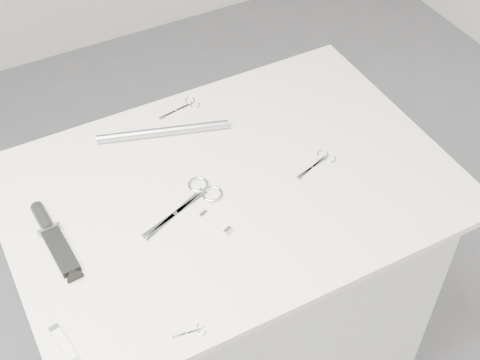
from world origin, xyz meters
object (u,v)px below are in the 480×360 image
metal_rail (163,132)px  tiny_scissors (194,331)px  embroidery_scissors_b (185,106)px  large_shears (195,198)px  pocket_knife_b (215,223)px  sheathed_knife (53,236)px  plinth (232,301)px  embroidery_scissors_a (320,161)px  pocket_knife_a (64,345)px

metal_rail → tiny_scissors: bearing=-107.6°
metal_rail → embroidery_scissors_b: bearing=38.2°
large_shears → pocket_knife_b: (0.01, -0.09, 0.00)m
sheathed_knife → pocket_knife_b: size_ratio=2.68×
plinth → embroidery_scissors_a: (0.22, -0.03, 0.47)m
tiny_scissors → pocket_knife_a: bearing=169.2°
large_shears → plinth: bearing=-18.9°
tiny_scissors → sheathed_knife: size_ratio=0.30×
sheathed_knife → pocket_knife_a: (-0.06, -0.26, -0.00)m
plinth → pocket_knife_a: size_ratio=9.22×
metal_rail → embroidery_scissors_a: bearing=-41.9°
embroidery_scissors_b → tiny_scissors: (-0.26, -0.60, -0.00)m
embroidery_scissors_a → metal_rail: bearing=121.0°
embroidery_scissors_b → sheathed_knife: sheathed_knife is taller
large_shears → embroidery_scissors_a: large_shears is taller
metal_rail → pocket_knife_a: bearing=-131.1°
plinth → pocket_knife_a: pocket_knife_a is taller
embroidery_scissors_a → sheathed_knife: 0.62m
plinth → large_shears: large_shears is taller
pocket_knife_a → metal_rail: metal_rail is taller
embroidery_scissors_a → tiny_scissors: 0.53m
tiny_scissors → metal_rail: bearing=81.8°
pocket_knife_b → metal_rail: 0.31m
plinth → sheathed_knife: size_ratio=4.27×
sheathed_knife → pocket_knife_b: 0.34m
large_shears → sheathed_knife: (-0.31, 0.04, 0.00)m
plinth → pocket_knife_b: 0.49m
pocket_knife_b → plinth: bearing=-63.7°
large_shears → sheathed_knife: size_ratio=1.00×
embroidery_scissors_b → large_shears: bearing=-120.8°
pocket_knife_a → metal_rail: (0.39, 0.45, 0.00)m
plinth → large_shears: (-0.09, -0.00, 0.47)m
large_shears → pocket_knife_a: size_ratio=2.16×
large_shears → metal_rail: size_ratio=0.66×
plinth → embroidery_scissors_b: 0.56m
embroidery_scissors_b → sheathed_knife: size_ratio=0.55×
large_shears → pocket_knife_a: (-0.37, -0.22, 0.00)m
large_shears → pocket_knife_a: pocket_knife_a is taller
embroidery_scissors_a → pocket_knife_b: bearing=173.5°
plinth → large_shears: size_ratio=4.28×
plinth → embroidery_scissors_b: (0.02, 0.29, 0.47)m
plinth → tiny_scissors: size_ratio=14.12×
large_shears → pocket_knife_a: bearing=-169.6°
pocket_knife_b → metal_rail: bearing=-24.4°
large_shears → sheathed_knife: sheathed_knife is taller
tiny_scissors → embroidery_scissors_a: bearing=40.3°
plinth → pocket_knife_b: bearing=-132.0°
large_shears → tiny_scissors: (-0.14, -0.30, -0.00)m
sheathed_knife → pocket_knife_a: sheathed_knife is taller
large_shears → metal_rail: (0.02, 0.23, 0.01)m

